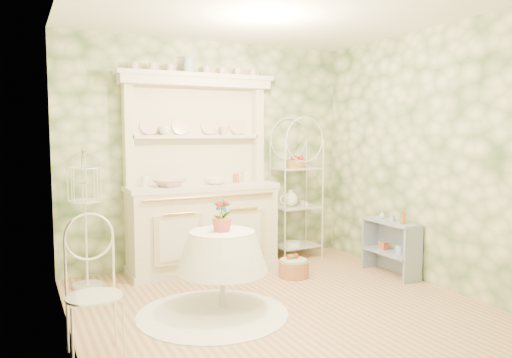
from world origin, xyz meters
name	(u,v)px	position (x,y,z in m)	size (l,w,h in m)	color
floor	(280,307)	(0.00, 0.00, 0.00)	(3.60, 3.60, 0.00)	tan
ceiling	(281,7)	(0.00, 0.00, 2.70)	(3.60, 3.60, 0.00)	white
wall_left	(67,168)	(-1.80, 0.00, 1.35)	(3.60, 3.60, 0.00)	beige
wall_right	(430,157)	(1.80, 0.00, 1.35)	(3.60, 3.60, 0.00)	beige
wall_back	(210,154)	(0.00, 1.80, 1.35)	(3.60, 3.60, 0.00)	beige
wall_front	(431,178)	(0.00, -1.80, 1.35)	(3.60, 3.60, 0.00)	beige
kitchen_dresser	(202,173)	(-0.20, 1.52, 1.15)	(1.87, 0.61, 2.29)	silver
bakers_rack	(296,186)	(1.10, 1.57, 0.92)	(0.57, 0.41, 1.83)	white
side_shelf	(391,247)	(1.65, 0.40, 0.31)	(0.27, 0.73, 0.63)	#8897B4
round_table	(222,267)	(-0.47, 0.24, 0.38)	(0.70, 0.70, 0.76)	white
cafe_chair	(94,296)	(-1.68, -0.32, 0.45)	(0.41, 0.41, 0.90)	white
birdcage_stand	(86,224)	(-1.52, 1.40, 0.67)	(0.32, 0.32, 1.34)	white
floor_basket	(294,266)	(0.61, 0.79, 0.12)	(0.37, 0.37, 0.24)	#B27449
lace_rug	(213,314)	(-0.62, 0.10, 0.01)	(1.35, 1.35, 0.01)	white
bowl_floral	(169,186)	(-0.61, 1.44, 1.02)	(0.34, 0.34, 0.08)	white
bowl_white	(215,184)	(-0.07, 1.43, 1.02)	(0.25, 0.25, 0.08)	white
cup_left	(165,132)	(-0.58, 1.68, 1.61)	(0.13, 0.13, 0.10)	white
cup_right	(224,132)	(0.14, 1.68, 1.61)	(0.11, 0.11, 0.10)	white
potted_geranium	(222,216)	(-0.47, 0.25, 0.85)	(0.16, 0.11, 0.30)	#3F7238
bottle_amber	(403,218)	(1.65, 0.21, 0.68)	(0.06, 0.06, 0.16)	#B3562D
bottle_blue	(392,218)	(1.65, 0.39, 0.65)	(0.04, 0.04, 0.10)	#92A9D6
bottle_glass	(382,216)	(1.67, 0.58, 0.65)	(0.06, 0.06, 0.08)	silver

